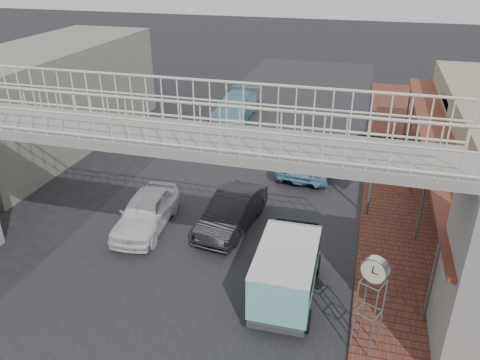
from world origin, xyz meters
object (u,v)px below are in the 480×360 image
Objects in this scene: motorcycle_near at (411,165)px; street_clock at (374,274)px; angkot_far at (236,106)px; arrow_sign at (399,150)px; angkot_van at (287,265)px; motorcycle_far at (409,144)px; white_hatchback at (146,212)px; angkot_curb at (311,155)px; dark_sedan at (232,212)px.

street_clock reaches higher than motorcycle_near.
angkot_far is 2.82× the size of motorcycle_near.
arrow_sign is at bearing 153.96° from motorcycle_near.
angkot_van is at bearing 172.10° from street_clock.
angkot_van is 12.89m from motorcycle_far.
arrow_sign is (-0.96, -6.68, 2.22)m from motorcycle_far.
angkot_far reaches higher than white_hatchback.
angkot_curb is at bearing 128.14° from arrow_sign.
street_clock is (2.29, -1.44, 1.23)m from angkot_van.
motorcycle_near is at bearing 66.75° from angkot_van.
street_clock is (-1.63, -13.71, 1.80)m from motorcycle_far.
angkot_curb reaches higher than motorcycle_near.
angkot_curb is at bearing 77.79° from dark_sedan.
angkot_van is (2.62, -3.34, 0.49)m from dark_sedan.
motorcycle_near is 0.54× the size of arrow_sign.
angkot_far reaches higher than motorcycle_far.
street_clock reaches higher than white_hatchback.
street_clock reaches higher than dark_sedan.
motorcycle_far is (-0.00, 2.63, 0.01)m from motorcycle_near.
angkot_van is at bearing -123.09° from arrow_sign.
angkot_van is 2.08× the size of motorcycle_near.
white_hatchback is 6.19m from angkot_van.
motorcycle_far is at bearing -18.27° from angkot_far.
white_hatchback is at bearing -88.82° from angkot_far.
white_hatchback is at bearing 178.07° from street_clock.
motorcycle_far is (9.91, -3.22, -0.16)m from angkot_far.
angkot_far is at bearing 110.04° from angkot_van.
angkot_far is at bearing 98.27° from motorcycle_far.
angkot_van is (5.66, -2.46, 0.48)m from white_hatchback.
white_hatchback is 11.97m from motorcycle_near.
white_hatchback is 1.17× the size of arrow_sign.
dark_sedan is 6.33m from angkot_curb.
motorcycle_far is 7.11m from arrow_sign.
angkot_far is 1.51× the size of arrow_sign.
white_hatchback is 0.79× the size of angkot_curb.
white_hatchback is 13.03m from angkot_far.
angkot_far is at bearing 46.76° from motorcycle_near.
arrow_sign is (-0.96, -4.05, 2.23)m from motorcycle_near.
arrow_sign is at bearing 138.31° from angkot_curb.
street_clock is at bearing 109.85° from angkot_curb.
angkot_curb is (5.10, 6.86, 0.02)m from white_hatchback.
angkot_curb reaches higher than motorcycle_far.
white_hatchback reaches higher than motorcycle_near.
white_hatchback is 1.43× the size of street_clock.
motorcycle_far is at bearing -141.66° from angkot_curb.
angkot_van is at bearing -44.98° from dark_sedan.
angkot_far reaches higher than angkot_curb.
motorcycle_near is 2.63m from motorcycle_far.
motorcycle_far is 0.47× the size of arrow_sign.
angkot_van reaches higher than motorcycle_far.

